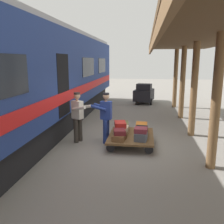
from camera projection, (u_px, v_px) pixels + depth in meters
name	position (u px, v px, depth m)	size (l,w,h in m)	color
ground_plane	(129.00, 145.00, 8.07)	(60.00, 60.00, 0.00)	gray
platform_canopy	(205.00, 43.00, 7.11)	(3.20, 15.10, 3.56)	brown
train_car	(20.00, 81.00, 8.13)	(3.02, 20.42, 4.00)	navy
luggage_cart	(131.00, 136.00, 8.08)	(1.45, 1.92, 0.33)	brown
suitcase_slate_roller	(141.00, 137.00, 7.49)	(0.36, 0.45, 0.24)	#4C515B
suitcase_brown_leather	(120.00, 137.00, 7.59)	(0.37, 0.61, 0.17)	brown
suitcase_cream_canvas	(121.00, 130.00, 8.09)	(0.43, 0.59, 0.27)	beige
suitcase_olive_duffel	(123.00, 126.00, 8.60)	(0.39, 0.60, 0.29)	brown
suitcase_black_hardshell	(141.00, 131.00, 8.00)	(0.36, 0.54, 0.28)	black
suitcase_orange_carryall	(142.00, 127.00, 8.51)	(0.38, 0.50, 0.28)	#CC6B23
suitcase_red_plastic	(120.00, 124.00, 8.01)	(0.36, 0.53, 0.17)	#AD231E
suitcase_maroon_trunk	(120.00, 132.00, 7.57)	(0.35, 0.47, 0.15)	maroon
suitcase_burgundy_valise	(141.00, 130.00, 7.48)	(0.38, 0.38, 0.15)	maroon
porter_in_overalls	(106.00, 116.00, 8.16)	(0.70, 0.48, 1.70)	navy
porter_by_door	(78.00, 116.00, 8.22)	(0.74, 0.62, 1.70)	#332D28
baggage_tug	(144.00, 94.00, 15.82)	(1.38, 1.87, 1.30)	black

